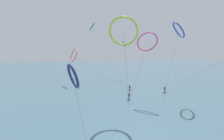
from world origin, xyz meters
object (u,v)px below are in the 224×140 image
kite_emerald (124,44)px  kite_navy (73,76)px  kite_teal (92,27)px  surfer_charcoal (165,90)px  surfer_crimson (130,88)px  kite_coral (74,55)px  kite_magenta (147,41)px  surfer_violet (129,97)px  kite_cobalt (179,30)px  kite_lime (123,31)px

kite_emerald → kite_navy: size_ratio=2.50×
kite_teal → surfer_charcoal: bearing=37.2°
surfer_crimson → kite_emerald: kite_emerald is taller
surfer_charcoal → kite_emerald: 32.18m
kite_coral → kite_emerald: bearing=91.7°
kite_navy → kite_magenta: size_ratio=0.64×
kite_emerald → kite_coral: size_ratio=1.35×
kite_emerald → kite_magenta: (-7.84, -31.97, -1.38)m
surfer_violet → kite_coral: kite_coral is taller
kite_magenta → kite_navy: bearing=-98.7°
kite_navy → kite_magenta: bearing=-68.8°
surfer_crimson → kite_cobalt: (8.15, -9.60, 15.82)m
surfer_crimson → kite_magenta: (0.42, -8.16, 12.97)m
surfer_crimson → kite_navy: bearing=127.2°
kite_magenta → kite_coral: bearing=170.7°
kite_magenta → kite_cobalt: (7.73, -1.44, 2.85)m
surfer_crimson → kite_lime: 21.53m
kite_navy → kite_teal: 44.73m
kite_emerald → kite_coral: bearing=118.7°
kite_teal → kite_magenta: bearing=21.0°
kite_cobalt → kite_coral: size_ratio=0.98×
kite_teal → kite_magenta: kite_teal is taller
surfer_charcoal → surfer_crimson: bearing=-176.5°
kite_emerald → surfer_charcoal: bearing=-169.4°
kite_emerald → kite_teal: size_ratio=1.07×
surfer_violet → kite_magenta: kite_magenta is taller
kite_cobalt → surfer_violet: bearing=108.9°
kite_teal → kite_emerald: bearing=106.2°
kite_emerald → kite_lime: bearing=166.8°
kite_lime → kite_navy: bearing=58.8°
kite_magenta → kite_coral: size_ratio=0.85×
kite_navy → kite_cobalt: kite_cobalt is taller
kite_cobalt → kite_coral: 34.88m
kite_emerald → kite_coral: kite_emerald is taller
kite_magenta → kite_coral: (-14.79, 24.42, -3.55)m
surfer_violet → kite_navy: size_ratio=0.17×
surfer_charcoal → kite_emerald: size_ratio=0.07×
kite_lime → kite_coral: size_ratio=0.92×
surfer_charcoal → kite_cobalt: 16.48m
kite_magenta → kite_cobalt: bearing=39.0°
kite_teal → kite_lime: size_ratio=1.37×
surfer_crimson → kite_emerald: (8.26, 23.81, 14.35)m
kite_navy → surfer_violet: bearing=-60.5°
surfer_violet → kite_lime: bearing=-99.6°
surfer_crimson → kite_cobalt: 20.22m
kite_teal → kite_lime: (-1.78, -35.84, -6.75)m
surfer_crimson → kite_lime: (-8.16, -14.08, 14.10)m
surfer_violet → kite_navy: 19.18m
surfer_charcoal → kite_navy: 30.57m
kite_lime → kite_magenta: bearing=-115.7°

